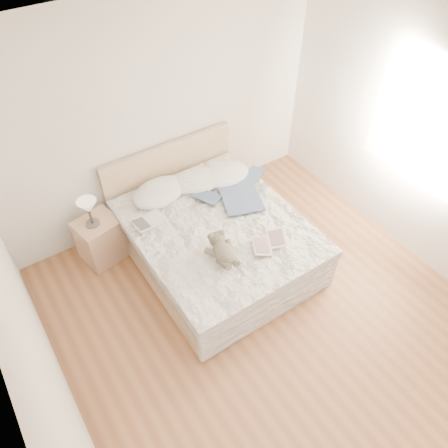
{
  "coord_description": "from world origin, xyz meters",
  "views": [
    {
      "loc": [
        -1.77,
        -1.68,
        3.96
      ],
      "look_at": [
        0.05,
        1.05,
        0.62
      ],
      "focal_mm": 35.0,
      "sensor_mm": 36.0,
      "label": 1
    }
  ],
  "objects_px": {
    "bed": "(214,237)",
    "teddy_bear": "(224,258)",
    "photo_book": "(148,222)",
    "nightstand": "(101,239)",
    "table_lamp": "(88,208)",
    "childrens_book": "(269,242)"
  },
  "relations": [
    {
      "from": "nightstand",
      "to": "table_lamp",
      "type": "xyz_separation_m",
      "value": [
        -0.03,
        -0.01,
        0.52
      ]
    },
    {
      "from": "nightstand",
      "to": "childrens_book",
      "type": "distance_m",
      "value": 1.95
    },
    {
      "from": "bed",
      "to": "childrens_book",
      "type": "distance_m",
      "value": 0.76
    },
    {
      "from": "teddy_bear",
      "to": "nightstand",
      "type": "bearing_deg",
      "value": 127.72
    },
    {
      "from": "photo_book",
      "to": "teddy_bear",
      "type": "height_order",
      "value": "teddy_bear"
    },
    {
      "from": "bed",
      "to": "teddy_bear",
      "type": "distance_m",
      "value": 0.69
    },
    {
      "from": "bed",
      "to": "photo_book",
      "type": "xyz_separation_m",
      "value": [
        -0.62,
        0.33,
        0.32
      ]
    },
    {
      "from": "nightstand",
      "to": "photo_book",
      "type": "xyz_separation_m",
      "value": [
        0.47,
        -0.38,
        0.35
      ]
    },
    {
      "from": "table_lamp",
      "to": "photo_book",
      "type": "height_order",
      "value": "table_lamp"
    },
    {
      "from": "nightstand",
      "to": "childrens_book",
      "type": "bearing_deg",
      "value": -44.54
    },
    {
      "from": "teddy_bear",
      "to": "table_lamp",
      "type": "bearing_deg",
      "value": 128.84
    },
    {
      "from": "table_lamp",
      "to": "photo_book",
      "type": "distance_m",
      "value": 0.65
    },
    {
      "from": "bed",
      "to": "teddy_bear",
      "type": "height_order",
      "value": "bed"
    },
    {
      "from": "nightstand",
      "to": "teddy_bear",
      "type": "height_order",
      "value": "teddy_bear"
    },
    {
      "from": "childrens_book",
      "to": "photo_book",
      "type": "bearing_deg",
      "value": 160.82
    },
    {
      "from": "childrens_book",
      "to": "table_lamp",
      "type": "bearing_deg",
      "value": 163.91
    },
    {
      "from": "table_lamp",
      "to": "teddy_bear",
      "type": "distance_m",
      "value": 1.55
    },
    {
      "from": "nightstand",
      "to": "table_lamp",
      "type": "bearing_deg",
      "value": -164.76
    },
    {
      "from": "photo_book",
      "to": "childrens_book",
      "type": "distance_m",
      "value": 1.31
    },
    {
      "from": "table_lamp",
      "to": "childrens_book",
      "type": "height_order",
      "value": "table_lamp"
    },
    {
      "from": "table_lamp",
      "to": "photo_book",
      "type": "xyz_separation_m",
      "value": [
        0.5,
        -0.38,
        -0.17
      ]
    },
    {
      "from": "table_lamp",
      "to": "bed",
      "type": "bearing_deg",
      "value": -32.33
    }
  ]
}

